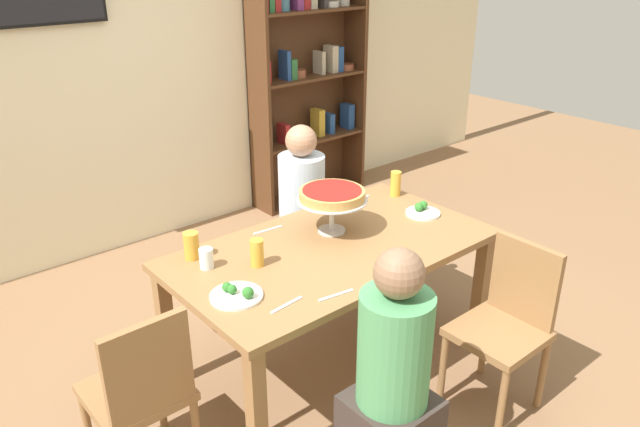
# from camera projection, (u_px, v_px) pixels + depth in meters

# --- Properties ---
(ground_plane) EXTENTS (12.00, 12.00, 0.00)m
(ground_plane) POSITION_uv_depth(u_px,v_px,m) (331.00, 361.00, 3.49)
(ground_plane) COLOR #846042
(rear_partition) EXTENTS (8.00, 0.12, 2.80)m
(rear_partition) POSITION_uv_depth(u_px,v_px,m) (134.00, 59.00, 4.45)
(rear_partition) COLOR beige
(rear_partition) RESTS_ON ground_plane
(dining_table) EXTENTS (1.68, 0.93, 0.74)m
(dining_table) POSITION_uv_depth(u_px,v_px,m) (332.00, 260.00, 3.22)
(dining_table) COLOR olive
(dining_table) RESTS_ON ground_plane
(bookshelf) EXTENTS (1.10, 0.30, 2.21)m
(bookshelf) POSITION_uv_depth(u_px,v_px,m) (306.00, 71.00, 5.28)
(bookshelf) COLOR #4C2D19
(bookshelf) RESTS_ON ground_plane
(diner_near_left) EXTENTS (0.34, 0.34, 1.15)m
(diner_near_left) POSITION_uv_depth(u_px,v_px,m) (392.00, 391.00, 2.53)
(diner_near_left) COLOR #382D28
(diner_near_left) RESTS_ON ground_plane
(diner_far_right) EXTENTS (0.34, 0.34, 1.15)m
(diner_far_right) POSITION_uv_depth(u_px,v_px,m) (302.00, 222.00, 4.04)
(diner_far_right) COLOR #382D28
(diner_far_right) RESTS_ON ground_plane
(chair_head_west) EXTENTS (0.40, 0.40, 0.87)m
(chair_head_west) POSITION_uv_depth(u_px,v_px,m) (142.00, 390.00, 2.54)
(chair_head_west) COLOR olive
(chair_head_west) RESTS_ON ground_plane
(chair_near_right) EXTENTS (0.40, 0.40, 0.87)m
(chair_near_right) POSITION_uv_depth(u_px,v_px,m) (507.00, 319.00, 3.02)
(chair_near_right) COLOR olive
(chair_near_right) RESTS_ON ground_plane
(deep_dish_pizza_stand) EXTENTS (0.38, 0.38, 0.25)m
(deep_dish_pizza_stand) POSITION_uv_depth(u_px,v_px,m) (332.00, 197.00, 3.26)
(deep_dish_pizza_stand) COLOR silver
(deep_dish_pizza_stand) RESTS_ON dining_table
(salad_plate_near_diner) EXTENTS (0.20, 0.20, 0.07)m
(salad_plate_near_diner) POSITION_uv_depth(u_px,v_px,m) (422.00, 211.00, 3.55)
(salad_plate_near_diner) COLOR white
(salad_plate_near_diner) RESTS_ON dining_table
(salad_plate_far_diner) EXTENTS (0.24, 0.24, 0.07)m
(salad_plate_far_diner) POSITION_uv_depth(u_px,v_px,m) (237.00, 294.00, 2.72)
(salad_plate_far_diner) COLOR white
(salad_plate_far_diner) RESTS_ON dining_table
(beer_glass_amber_tall) EXTENTS (0.07, 0.07, 0.14)m
(beer_glass_amber_tall) POSITION_uv_depth(u_px,v_px,m) (257.00, 253.00, 2.97)
(beer_glass_amber_tall) COLOR gold
(beer_glass_amber_tall) RESTS_ON dining_table
(beer_glass_amber_short) EXTENTS (0.08, 0.08, 0.14)m
(beer_glass_amber_short) POSITION_uv_depth(u_px,v_px,m) (191.00, 246.00, 3.03)
(beer_glass_amber_short) COLOR gold
(beer_glass_amber_short) RESTS_ON dining_table
(beer_glass_amber_spare) EXTENTS (0.07, 0.07, 0.16)m
(beer_glass_amber_spare) POSITION_uv_depth(u_px,v_px,m) (396.00, 184.00, 3.78)
(beer_glass_amber_spare) COLOR gold
(beer_glass_amber_spare) RESTS_ON dining_table
(water_glass_clear_near) EXTENTS (0.07, 0.07, 0.10)m
(water_glass_clear_near) POSITION_uv_depth(u_px,v_px,m) (206.00, 258.00, 2.95)
(water_glass_clear_near) COLOR white
(water_glass_clear_near) RESTS_ON dining_table
(cutlery_fork_near) EXTENTS (0.18, 0.04, 0.00)m
(cutlery_fork_near) POSITION_uv_depth(u_px,v_px,m) (336.00, 295.00, 2.74)
(cutlery_fork_near) COLOR silver
(cutlery_fork_near) RESTS_ON dining_table
(cutlery_knife_near) EXTENTS (0.18, 0.03, 0.00)m
(cutlery_knife_near) POSITION_uv_depth(u_px,v_px,m) (287.00, 305.00, 2.67)
(cutlery_knife_near) COLOR silver
(cutlery_knife_near) RESTS_ON dining_table
(cutlery_fork_far) EXTENTS (0.18, 0.03, 0.00)m
(cutlery_fork_far) POSITION_uv_depth(u_px,v_px,m) (268.00, 230.00, 3.35)
(cutlery_fork_far) COLOR silver
(cutlery_fork_far) RESTS_ON dining_table
(cutlery_knife_far) EXTENTS (0.18, 0.04, 0.00)m
(cutlery_knife_far) POSITION_uv_depth(u_px,v_px,m) (360.00, 200.00, 3.74)
(cutlery_knife_far) COLOR silver
(cutlery_knife_far) RESTS_ON dining_table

